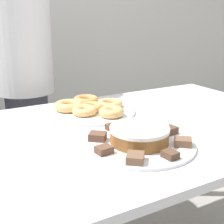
# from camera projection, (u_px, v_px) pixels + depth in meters

# --- Properties ---
(table) EXTENTS (1.71, 0.94, 0.75)m
(table) POSITION_uv_depth(u_px,v_px,m) (110.00, 149.00, 1.22)
(table) COLOR silver
(table) RESTS_ON ground_plane
(person_standing) EXTENTS (0.32, 0.32, 1.52)m
(person_standing) POSITION_uv_depth(u_px,v_px,m) (25.00, 83.00, 1.73)
(person_standing) COLOR #383842
(person_standing) RESTS_ON ground_plane
(plate_cake) EXTENTS (0.38, 0.38, 0.01)m
(plate_cake) POSITION_uv_depth(u_px,v_px,m) (139.00, 144.00, 1.05)
(plate_cake) COLOR white
(plate_cake) RESTS_ON table
(plate_donuts) EXTENTS (0.39, 0.39, 0.01)m
(plate_donuts) POSITION_uv_depth(u_px,v_px,m) (92.00, 111.00, 1.40)
(plate_donuts) COLOR white
(plate_donuts) RESTS_ON table
(frosted_cake) EXTENTS (0.20, 0.20, 0.06)m
(frosted_cake) POSITION_uv_depth(u_px,v_px,m) (139.00, 135.00, 1.04)
(frosted_cake) COLOR brown
(frosted_cake) RESTS_ON plate_cake
(lamington_0) EXTENTS (0.04, 0.05, 0.02)m
(lamington_0) POSITION_uv_depth(u_px,v_px,m) (170.00, 155.00, 0.94)
(lamington_0) COLOR #513828
(lamington_0) RESTS_ON plate_cake
(lamington_1) EXTENTS (0.07, 0.07, 0.02)m
(lamington_1) POSITION_uv_depth(u_px,v_px,m) (183.00, 142.00, 1.02)
(lamington_1) COLOR brown
(lamington_1) RESTS_ON plate_cake
(lamington_2) EXTENTS (0.05, 0.05, 0.03)m
(lamington_2) POSITION_uv_depth(u_px,v_px,m) (170.00, 130.00, 1.13)
(lamington_2) COLOR #513828
(lamington_2) RESTS_ON plate_cake
(lamington_3) EXTENTS (0.06, 0.06, 0.02)m
(lamington_3) POSITION_uv_depth(u_px,v_px,m) (142.00, 125.00, 1.18)
(lamington_3) COLOR brown
(lamington_3) RESTS_ON plate_cake
(lamington_4) EXTENTS (0.06, 0.06, 0.02)m
(lamington_4) POSITION_uv_depth(u_px,v_px,m) (114.00, 127.00, 1.16)
(lamington_4) COLOR #513828
(lamington_4) RESTS_ON plate_cake
(lamington_5) EXTENTS (0.07, 0.07, 0.03)m
(lamington_5) POSITION_uv_depth(u_px,v_px,m) (98.00, 136.00, 1.07)
(lamington_5) COLOR brown
(lamington_5) RESTS_ON plate_cake
(lamington_6) EXTENTS (0.05, 0.05, 0.02)m
(lamington_6) POSITION_uv_depth(u_px,v_px,m) (104.00, 150.00, 0.97)
(lamington_6) COLOR brown
(lamington_6) RESTS_ON plate_cake
(lamington_7) EXTENTS (0.08, 0.08, 0.02)m
(lamington_7) POSITION_uv_depth(u_px,v_px,m) (135.00, 158.00, 0.91)
(lamington_7) COLOR brown
(lamington_7) RESTS_ON plate_cake
(donut_0) EXTENTS (0.11, 0.11, 0.03)m
(donut_0) POSITION_uv_depth(u_px,v_px,m) (92.00, 107.00, 1.40)
(donut_0) COLOR tan
(donut_0) RESTS_ON plate_donuts
(donut_1) EXTENTS (0.13, 0.13, 0.04)m
(donut_1) POSITION_uv_depth(u_px,v_px,m) (69.00, 106.00, 1.40)
(donut_1) COLOR #E5AD66
(donut_1) RESTS_ON plate_donuts
(donut_2) EXTENTS (0.11, 0.11, 0.03)m
(donut_2) POSITION_uv_depth(u_px,v_px,m) (85.00, 111.00, 1.34)
(donut_2) COLOR #E5AD66
(donut_2) RESTS_ON plate_donuts
(donut_3) EXTENTS (0.11, 0.11, 0.04)m
(donut_3) POSITION_uv_depth(u_px,v_px,m) (111.00, 112.00, 1.32)
(donut_3) COLOR #E5AD66
(donut_3) RESTS_ON plate_donuts
(donut_4) EXTENTS (0.12, 0.12, 0.03)m
(donut_4) POSITION_uv_depth(u_px,v_px,m) (110.00, 104.00, 1.45)
(donut_4) COLOR #E5AD66
(donut_4) RESTS_ON plate_donuts
(donut_5) EXTENTS (0.12, 0.12, 0.04)m
(donut_5) POSITION_uv_depth(u_px,v_px,m) (86.00, 100.00, 1.50)
(donut_5) COLOR #D18E4C
(donut_5) RESTS_ON plate_donuts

